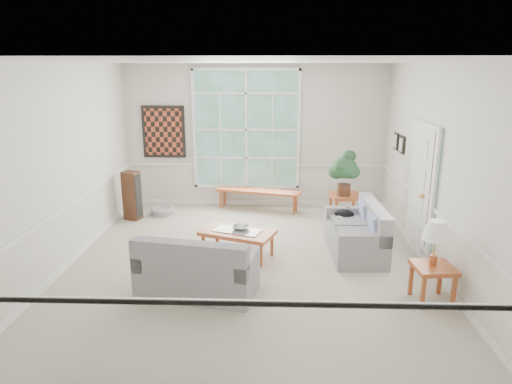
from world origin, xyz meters
TOP-DOWN VIEW (x-y plane):
  - floor at (0.00, 0.00)m, footprint 5.50×6.00m
  - ceiling at (0.00, 0.00)m, footprint 5.50×6.00m
  - wall_back at (0.00, 3.00)m, footprint 5.50×0.02m
  - wall_front at (0.00, -3.00)m, footprint 5.50×0.02m
  - wall_left at (-2.75, 0.00)m, footprint 0.02×6.00m
  - wall_right at (2.75, 0.00)m, footprint 0.02×6.00m
  - window_back at (-0.20, 2.96)m, footprint 2.30×0.08m
  - entry_door at (2.71, 0.60)m, footprint 0.08×0.90m
  - door_sidelight at (2.71, -0.03)m, footprint 0.08×0.26m
  - wall_art at (-1.95, 2.95)m, footprint 0.90×0.06m
  - wall_frame_near at (2.71, 1.75)m, footprint 0.04×0.26m
  - wall_frame_far at (2.71, 2.15)m, footprint 0.04×0.26m
  - loveseat_right at (1.69, 0.35)m, footprint 0.82×1.53m
  - loveseat_front at (-0.63, -1.08)m, footprint 1.64×1.05m
  - coffee_table at (-0.19, 0.16)m, footprint 1.28×0.98m
  - pewter_bowl at (-0.15, 0.22)m, footprint 0.40×0.40m
  - window_bench at (0.06, 2.65)m, footprint 1.82×0.77m
  - end_table at (1.76, 1.84)m, footprint 0.63×0.63m
  - houseplant at (1.71, 1.78)m, footprint 0.51×0.51m
  - side_table at (2.40, -1.23)m, footprint 0.53×0.53m
  - table_lamp at (2.39, -1.20)m, footprint 0.39×0.39m
  - pet_bed at (-1.90, 2.24)m, footprint 0.63×0.63m
  - floor_speaker at (-2.40, 1.92)m, footprint 0.36×0.32m
  - cat at (1.59, 0.88)m, footprint 0.38×0.30m

SIDE VIEW (x-z plane):
  - floor at x=0.00m, z-range -0.01..0.00m
  - pet_bed at x=-1.90m, z-range 0.00..0.14m
  - window_bench at x=0.06m, z-range 0.00..0.42m
  - coffee_table at x=-0.19m, z-range 0.00..0.42m
  - side_table at x=2.40m, z-range 0.00..0.50m
  - end_table at x=1.76m, z-range 0.00..0.57m
  - loveseat_right at x=1.69m, z-range 0.00..0.82m
  - loveseat_front at x=-0.63m, z-range 0.00..0.82m
  - pewter_bowl at x=-0.15m, z-range 0.42..0.50m
  - floor_speaker at x=-2.40m, z-range 0.00..0.97m
  - cat at x=1.59m, z-range 0.42..0.57m
  - table_lamp at x=2.39m, z-range 0.50..1.08m
  - houseplant at x=1.71m, z-range 0.57..1.44m
  - entry_door at x=2.71m, z-range 0.00..2.10m
  - door_sidelight at x=2.71m, z-range 0.20..2.10m
  - wall_back at x=0.00m, z-range 0.00..3.00m
  - wall_front at x=0.00m, z-range 0.00..3.00m
  - wall_left at x=-2.75m, z-range 0.00..3.00m
  - wall_right at x=2.75m, z-range 0.00..3.00m
  - wall_frame_near at x=2.71m, z-range 1.39..1.71m
  - wall_frame_far at x=2.71m, z-range 1.39..1.71m
  - wall_art at x=-1.95m, z-range 1.05..2.15m
  - window_back at x=-0.20m, z-range 0.45..2.85m
  - ceiling at x=0.00m, z-range 2.99..3.01m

